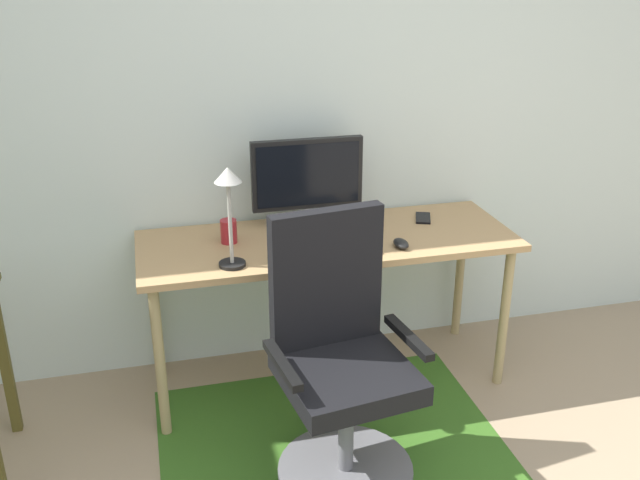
# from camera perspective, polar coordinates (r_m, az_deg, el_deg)

# --- Properties ---
(wall_back) EXTENTS (6.00, 0.10, 2.60)m
(wall_back) POSITION_cam_1_polar(r_m,az_deg,el_deg) (3.38, 0.44, 11.66)
(wall_back) COLOR silver
(wall_back) RESTS_ON ground
(area_rug) EXTENTS (1.41, 1.33, 0.01)m
(area_rug) POSITION_cam_1_polar(r_m,az_deg,el_deg) (3.03, 1.48, -17.15)
(area_rug) COLOR #35631E
(area_rug) RESTS_ON ground
(desk) EXTENTS (1.67, 0.60, 0.73)m
(desk) POSITION_cam_1_polar(r_m,az_deg,el_deg) (3.20, 0.63, -0.98)
(desk) COLOR tan
(desk) RESTS_ON ground
(monitor) EXTENTS (0.51, 0.18, 0.41)m
(monitor) POSITION_cam_1_polar(r_m,az_deg,el_deg) (3.23, -1.02, 5.02)
(monitor) COLOR #B2B2B7
(monitor) RESTS_ON desk
(keyboard) EXTENTS (0.43, 0.13, 0.02)m
(keyboard) POSITION_cam_1_polar(r_m,az_deg,el_deg) (3.01, 0.63, -0.92)
(keyboard) COLOR black
(keyboard) RESTS_ON desk
(computer_mouse) EXTENTS (0.06, 0.10, 0.03)m
(computer_mouse) POSITION_cam_1_polar(r_m,az_deg,el_deg) (3.09, 6.48, -0.28)
(computer_mouse) COLOR black
(computer_mouse) RESTS_ON desk
(coffee_cup) EXTENTS (0.07, 0.07, 0.10)m
(coffee_cup) POSITION_cam_1_polar(r_m,az_deg,el_deg) (3.13, -7.31, 0.70)
(coffee_cup) COLOR #A22129
(coffee_cup) RESTS_ON desk
(cell_phone) EXTENTS (0.11, 0.16, 0.01)m
(cell_phone) POSITION_cam_1_polar(r_m,az_deg,el_deg) (3.43, 8.23, 1.75)
(cell_phone) COLOR black
(cell_phone) RESTS_ON desk
(desk_lamp) EXTENTS (0.11, 0.11, 0.42)m
(desk_lamp) POSITION_cam_1_polar(r_m,az_deg,el_deg) (2.81, -7.30, 3.50)
(desk_lamp) COLOR black
(desk_lamp) RESTS_ON desk
(office_chair) EXTENTS (0.58, 0.53, 1.05)m
(office_chair) POSITION_cam_1_polar(r_m,az_deg,el_deg) (2.75, 1.63, -10.88)
(office_chair) COLOR slate
(office_chair) RESTS_ON ground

